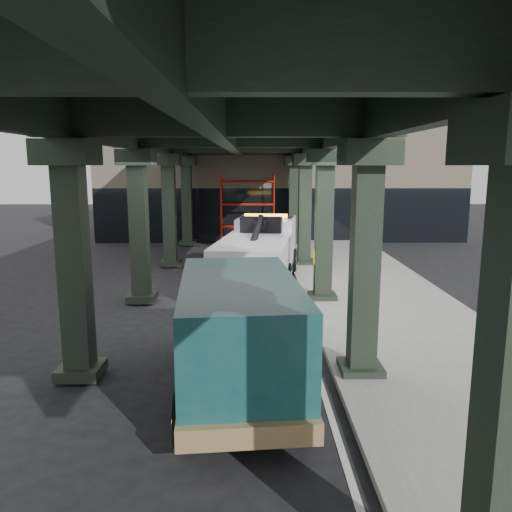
{
  "coord_description": "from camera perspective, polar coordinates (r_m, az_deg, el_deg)",
  "views": [
    {
      "loc": [
        0.28,
        -14.1,
        4.5
      ],
      "look_at": [
        0.39,
        1.29,
        1.7
      ],
      "focal_mm": 35.0,
      "sensor_mm": 36.0,
      "label": 1
    }
  ],
  "objects": [
    {
      "name": "sidewalk",
      "position": [
        17.22,
        13.85,
        -4.88
      ],
      "size": [
        5.0,
        40.0,
        0.15
      ],
      "primitive_type": "cube",
      "color": "gray",
      "rests_on": "ground"
    },
    {
      "name": "lane_stripe",
      "position": [
        16.77,
        4.48,
        -5.26
      ],
      "size": [
        0.12,
        38.0,
        0.01
      ],
      "primitive_type": "cube",
      "color": "silver",
      "rests_on": "ground"
    },
    {
      "name": "viaduct",
      "position": [
        16.14,
        -2.9,
        13.71
      ],
      "size": [
        7.4,
        32.0,
        6.4
      ],
      "color": "black",
      "rests_on": "ground"
    },
    {
      "name": "scaffolding",
      "position": [
        28.84,
        -0.97,
        5.55
      ],
      "size": [
        3.08,
        0.88,
        4.0
      ],
      "color": "red",
      "rests_on": "ground"
    },
    {
      "name": "ground",
      "position": [
        14.8,
        -1.48,
        -7.39
      ],
      "size": [
        90.0,
        90.0,
        0.0
      ],
      "primitive_type": "plane",
      "color": "black",
      "rests_on": "ground"
    },
    {
      "name": "building",
      "position": [
        34.14,
        2.51,
        9.46
      ],
      "size": [
        22.0,
        10.0,
        8.0
      ],
      "primitive_type": "cube",
      "color": "#C6B793",
      "rests_on": "ground"
    },
    {
      "name": "towed_van",
      "position": [
        10.0,
        -2.06,
        -8.47
      ],
      "size": [
        2.8,
        6.06,
        2.38
      ],
      "rotation": [
        0.0,
        0.0,
        0.09
      ],
      "color": "#134445",
      "rests_on": "ground"
    },
    {
      "name": "tow_truck",
      "position": [
        18.79,
        0.47,
        0.54
      ],
      "size": [
        3.38,
        8.42,
        2.69
      ],
      "rotation": [
        0.0,
        0.0,
        -0.15
      ],
      "color": "black",
      "rests_on": "ground"
    }
  ]
}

